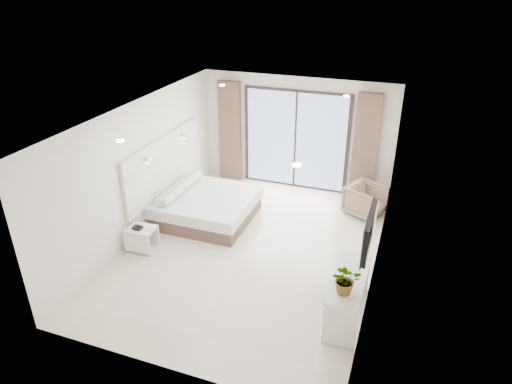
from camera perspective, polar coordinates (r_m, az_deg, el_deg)
ground at (r=8.87m, az=-0.65°, el=-7.23°), size 6.20×6.20×0.00m
room_shell at (r=8.87m, az=-0.06°, el=4.33°), size 4.62×6.22×2.72m
bed at (r=9.84m, az=-6.28°, el=-1.82°), size 1.94×1.85×0.68m
nightstand at (r=9.02m, az=-14.03°, el=-5.71°), size 0.54×0.45×0.47m
phone at (r=8.88m, az=-14.59°, el=-4.34°), size 0.17×0.14×0.06m
console_desk at (r=7.21m, az=11.53°, el=-11.36°), size 0.49×1.56×0.77m
plant at (r=6.62m, az=11.16°, el=-11.03°), size 0.51×0.54×0.35m
armchair at (r=10.20m, az=13.52°, el=-0.83°), size 0.92×0.94×0.75m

